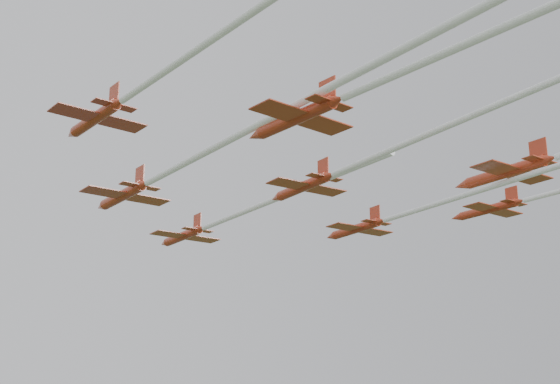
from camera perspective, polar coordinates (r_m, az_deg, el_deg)
name	(u,v)px	position (r m, az deg, el deg)	size (l,w,h in m)	color
jet_lead	(220,221)	(95.32, -4.43, -2.15)	(12.50, 45.81, 2.75)	red
jet_row2_left	(199,156)	(70.93, -5.95, 2.66)	(16.96, 62.08, 2.80)	red
jet_row2_right	(454,198)	(85.26, 12.62, -0.45)	(14.63, 62.02, 2.60)	red
jet_row3_left	(199,48)	(53.59, -5.91, 10.44)	(17.44, 58.39, 2.38)	red
jet_row3_mid	(397,147)	(70.20, 8.57, 3.27)	(13.28, 57.48, 2.57)	red
jet_row4_left	(396,74)	(53.73, 8.49, 8.51)	(15.91, 45.64, 2.57)	red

